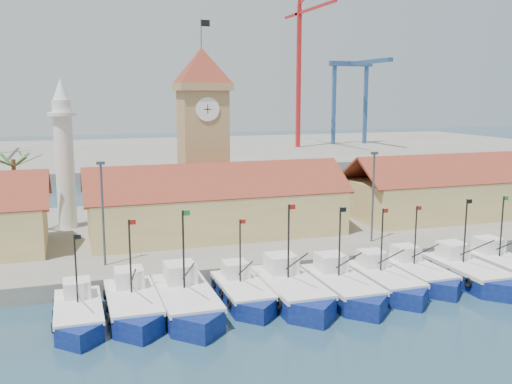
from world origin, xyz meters
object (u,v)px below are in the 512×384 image
object	(u,v)px
boat_5	(344,289)
minaret	(64,154)
boat_0	(79,316)
clock_tower	(203,131)

from	to	relation	value
boat_5	minaret	bearing A→B (deg)	128.41
boat_5	minaret	distance (m)	34.62
minaret	boat_0	bearing A→B (deg)	-88.70
boat_0	minaret	size ratio (longest dim) A/B	0.55
clock_tower	boat_0	bearing A→B (deg)	-121.86
minaret	clock_tower	bearing A→B (deg)	-7.61
clock_tower	minaret	world-z (taller)	clock_tower
boat_5	minaret	world-z (taller)	minaret
boat_0	minaret	distance (m)	26.79
boat_5	clock_tower	size ratio (longest dim) A/B	0.45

